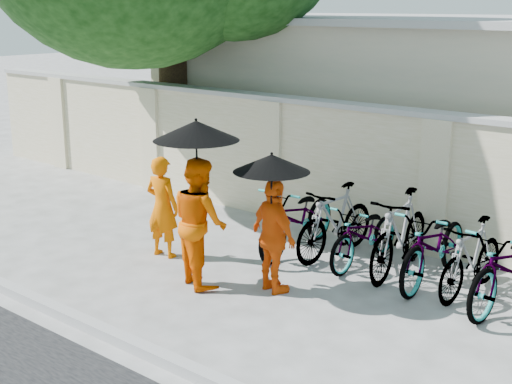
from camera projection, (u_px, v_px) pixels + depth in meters
The scene contains 15 objects.
ground at pixel (185, 282), 9.41m from camera, with size 80.00×80.00×0.00m, color #B2B2B2.
kerb at pixel (78, 320), 8.13m from camera, with size 40.00×0.16×0.12m, color #9F9F9F.
compound_wall at pixel (379, 176), 10.91m from camera, with size 20.00×0.30×2.00m, color beige.
monk_left at pixel (162, 207), 10.21m from camera, with size 0.54×0.35×1.48m, color #E06100.
monk_center at pixel (200, 222), 9.17m from camera, with size 0.82×0.64×1.69m, color #E45600.
parasol_center at pixel (196, 131), 8.77m from camera, with size 1.08×1.08×1.21m.
monk_right at pixel (274, 236), 8.92m from camera, with size 0.87×0.36×1.48m, color #F1540A.
parasol_right at pixel (272, 163), 8.60m from camera, with size 0.95×0.95×0.97m.
bike_0 at pixel (298, 218), 10.45m from camera, with size 0.68×1.95×1.03m, color gray.
bike_1 at pixel (335, 221), 10.26m from camera, with size 0.49×1.75×1.05m, color gray.
bike_2 at pixel (365, 234), 9.93m from camera, with size 0.59×1.70×0.89m, color gray.
bike_3 at pixel (400, 233), 9.59m from camera, with size 0.53×1.88×1.13m, color gray.
bike_4 at pixel (435, 245), 9.26m from camera, with size 0.69×1.97×1.03m, color gray.
bike_5 at pixel (471, 258), 8.90m from camera, with size 0.45×1.61×0.97m, color gray.
bike_6 at pixel (510, 267), 8.50m from camera, with size 0.69×1.97×1.03m, color gray.
Camera 1 is at (6.36, -6.14, 3.56)m, focal length 50.00 mm.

